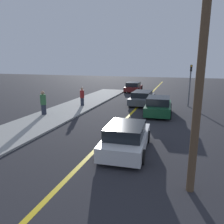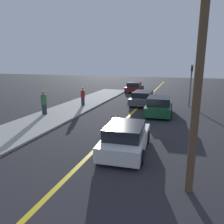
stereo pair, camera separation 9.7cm
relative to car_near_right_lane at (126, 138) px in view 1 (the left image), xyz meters
name	(u,v)px [view 1 (the left image)]	position (x,y,z in m)	size (l,w,h in m)	color
road_center_line	(125,120)	(-1.37, 5.12, -0.62)	(0.20, 60.00, 0.01)	gold
sidewalk_left	(46,119)	(-6.64, 3.54, -0.56)	(3.44, 32.83, 0.11)	#9E9E99
car_near_right_lane	(126,138)	(0.00, 0.00, 0.00)	(2.09, 4.02, 1.29)	silver
car_ahead_center	(158,106)	(0.65, 7.51, 0.04)	(2.12, 4.14, 1.37)	#144728
car_far_distant	(142,98)	(-1.24, 11.29, -0.01)	(1.99, 4.75, 1.23)	#4C5156
car_parked_left_lot	(133,87)	(-3.83, 19.32, -0.01)	(1.99, 3.97, 1.26)	maroon
pedestrian_far_standing	(43,103)	(-7.45, 4.49, 0.37)	(0.42, 0.42, 1.77)	#282D3D
pedestrian_by_sign	(82,97)	(-6.14, 8.40, 0.30)	(0.37, 0.37, 1.62)	#282D3D
traffic_light	(190,81)	(2.93, 11.32, 1.67)	(0.18, 0.40, 3.68)	slate
utility_pole	(201,64)	(2.71, -2.44, 3.31)	(0.24, 0.24, 7.86)	brown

